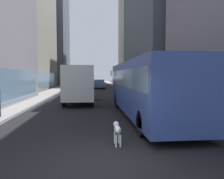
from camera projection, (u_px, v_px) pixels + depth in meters
ground_plane at (92, 88)px, 40.39m from camera, size 120.00×120.00×0.00m
sidewalk_left at (61, 88)px, 39.83m from camera, size 2.40×110.00×0.15m
sidewalk_right at (123, 88)px, 40.93m from camera, size 2.40×110.00×0.15m
building_left_mid at (17, 31)px, 34.49m from camera, size 9.06×21.67×18.83m
building_left_far at (44, 11)px, 54.39m from camera, size 11.23×15.02×36.93m
building_right_mid at (164, 35)px, 36.01m from camera, size 10.26×22.07×18.24m
building_right_far at (138, 24)px, 55.30m from camera, size 8.47×15.32×30.93m
transit_bus at (145, 85)px, 12.34m from camera, size 2.78×11.53×3.05m
car_red_coupe at (76, 85)px, 35.90m from camera, size 1.74×4.45×1.62m
car_yellow_taxi at (78, 83)px, 43.27m from camera, size 1.86×4.25×1.62m
car_silver_sedan at (87, 82)px, 48.17m from camera, size 1.91×4.45×1.62m
car_white_van at (73, 86)px, 31.14m from camera, size 1.78×3.98×1.62m
car_blue_hatchback at (99, 84)px, 39.19m from camera, size 1.89×4.51×1.62m
box_truck at (80, 83)px, 18.54m from camera, size 2.30×7.50×3.05m
dalmatian_dog at (117, 129)px, 7.24m from camera, size 0.22×0.96×0.72m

